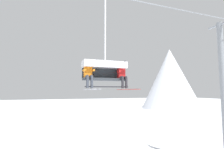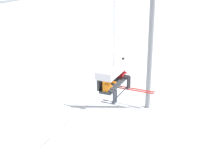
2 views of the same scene
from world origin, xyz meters
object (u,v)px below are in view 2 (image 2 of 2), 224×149
Objects in this scene: lift_tower_far at (151,43)px; skier_orange at (110,87)px; skier_red at (124,73)px; chairlift_chair at (112,71)px.

lift_tower_far is 5.54× the size of skier_orange.
skier_red is at bearing 0.25° from skier_orange.
chairlift_chair is at bearing -175.09° from lift_tower_far.
skier_orange is 1.54m from skier_red.
lift_tower_far reaches higher than skier_red.
skier_orange is at bearing -179.75° from skier_red.
lift_tower_far is at bearing 5.88° from skier_orange.
skier_orange is (-9.05, -0.93, 0.57)m from lift_tower_far.
lift_tower_far is 5.54× the size of skier_red.
skier_orange is at bearing -174.12° from lift_tower_far.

